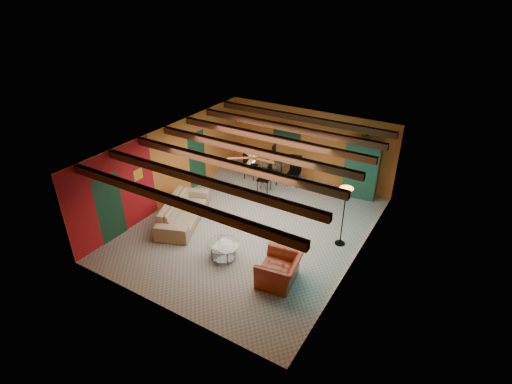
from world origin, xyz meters
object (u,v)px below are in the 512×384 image
Objects in this scene: armoire at (362,171)px; vase at (272,151)px; potted_plant at (367,139)px; dining_table at (272,168)px; armchair at (280,270)px; floor_lamp at (343,217)px; sofa at (183,211)px; coffee_table at (223,251)px.

armoire is 3.28m from vase.
potted_plant is (0.00, 0.00, 1.18)m from armoire.
dining_table is 11.09× the size of vase.
vase is at bearing -157.70° from armchair.
armchair is at bearing -93.29° from potted_plant.
dining_table is 4.41m from floor_lamp.
coffee_table is at bearing -134.15° from sofa.
vase is at bearing -173.78° from armoire.
armoire is 1.18m from potted_plant.
floor_lamp is 3.39m from potted_plant.
floor_lamp is at bearing -33.87° from dining_table.
dining_table is 5.10× the size of potted_plant.
floor_lamp is (3.65, -2.45, 0.35)m from dining_table.
vase is at bearing 103.01° from coffee_table.
armoire is at bearing -64.71° from sofa.
potted_plant is at bearing 167.99° from armchair.
vase is at bearing -90.00° from dining_table.
armoire is at bearing 68.85° from coffee_table.
vase is (1.05, 3.86, 0.88)m from sofa.
sofa is 1.15× the size of dining_table.
armoire is (0.31, 5.48, 0.59)m from armchair.
armoire is 3.17m from floor_lamp.
dining_table reaches higher than armchair.
coffee_table is 3.50m from floor_lamp.
potted_plant is at bearing 0.00° from armoire.
floor_lamp is at bearing -33.87° from vase.
vase is (-3.20, -0.69, -0.88)m from potted_plant.
floor_lamp reaches higher than armchair.
dining_table is at bearing -36.87° from sofa.
potted_plant reaches higher than floor_lamp.
sofa is 5.88× the size of potted_plant.
coffee_table is at bearing -76.99° from vase.
armchair is 5.60m from dining_table.
dining_table is at bearing 146.13° from floor_lamp.
dining_table is (-2.88, 4.79, 0.21)m from armchair.
floor_lamp is at bearing -94.94° from sofa.
sofa is at bearing -163.33° from floor_lamp.
potted_plant is at bearing 12.10° from vase.
dining_table is 1.20× the size of floor_lamp.
dining_table is at bearing 90.00° from vase.
vase is (-1.10, 4.75, 1.02)m from coffee_table.
potted_plant is (4.25, 4.54, 1.76)m from sofa.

